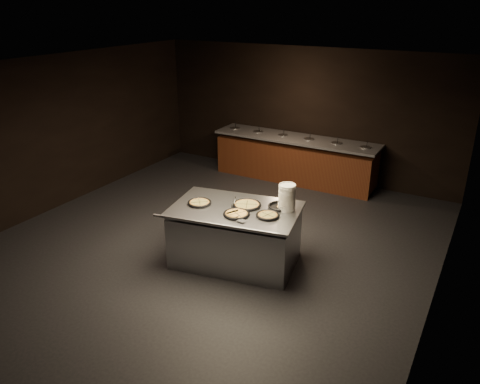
# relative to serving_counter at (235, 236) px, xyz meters

# --- Properties ---
(room) EXTENTS (7.02, 8.02, 2.92)m
(room) POSITION_rel_serving_counter_xyz_m (-0.63, 0.17, 1.01)
(room) COLOR black
(room) RESTS_ON ground
(salad_bar) EXTENTS (3.70, 0.83, 1.18)m
(salad_bar) POSITION_rel_serving_counter_xyz_m (-0.63, 3.73, -0.00)
(salad_bar) COLOR #572C14
(salad_bar) RESTS_ON ground
(serving_counter) EXTENTS (2.10, 1.56, 0.92)m
(serving_counter) POSITION_rel_serving_counter_xyz_m (0.00, 0.00, 0.00)
(serving_counter) COLOR silver
(serving_counter) RESTS_ON ground
(plate_stack) EXTENTS (0.25, 0.25, 0.40)m
(plate_stack) POSITION_rel_serving_counter_xyz_m (0.70, 0.32, 0.68)
(plate_stack) COLOR silver
(plate_stack) RESTS_ON serving_counter
(pan_veggie_whole) EXTENTS (0.37, 0.37, 0.04)m
(pan_veggie_whole) POSITION_rel_serving_counter_xyz_m (-0.56, -0.14, 0.50)
(pan_veggie_whole) COLOR black
(pan_veggie_whole) RESTS_ON serving_counter
(pan_cheese_whole) EXTENTS (0.44, 0.44, 0.04)m
(pan_cheese_whole) POSITION_rel_serving_counter_xyz_m (0.11, 0.16, 0.50)
(pan_cheese_whole) COLOR black
(pan_cheese_whole) RESTS_ON serving_counter
(pan_cheese_slices_a) EXTENTS (0.37, 0.37, 0.04)m
(pan_cheese_slices_a) POSITION_rel_serving_counter_xyz_m (0.57, 0.36, 0.50)
(pan_cheese_slices_a) COLOR black
(pan_cheese_slices_a) RESTS_ON serving_counter
(pan_cheese_slices_b) EXTENTS (0.39, 0.39, 0.04)m
(pan_cheese_slices_b) POSITION_rel_serving_counter_xyz_m (0.14, -0.21, 0.50)
(pan_cheese_slices_b) COLOR black
(pan_cheese_slices_b) RESTS_ON serving_counter
(pan_veggie_slices) EXTENTS (0.35, 0.35, 0.04)m
(pan_veggie_slices) POSITION_rel_serving_counter_xyz_m (0.56, -0.02, 0.50)
(pan_veggie_slices) COLOR black
(pan_veggie_slices) RESTS_ON serving_counter
(server_left) EXTENTS (0.13, 0.29, 0.14)m
(server_left) POSITION_rel_serving_counter_xyz_m (-0.05, 0.05, 0.55)
(server_left) COLOR silver
(server_left) RESTS_ON serving_counter
(server_right) EXTENTS (0.34, 0.12, 0.16)m
(server_right) POSITION_rel_serving_counter_xyz_m (0.19, -0.35, 0.56)
(server_right) COLOR silver
(server_right) RESTS_ON serving_counter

